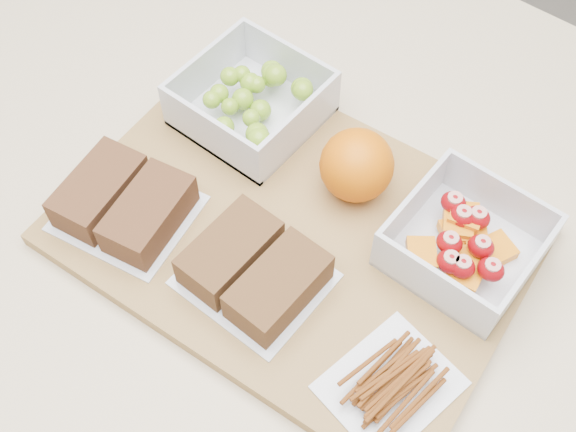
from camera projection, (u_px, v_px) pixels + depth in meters
name	position (u px, v px, depth m)	size (l,w,h in m)	color
counter	(278.00, 393.00, 1.07)	(1.20, 0.90, 0.90)	beige
cutting_board	(294.00, 234.00, 0.69)	(0.42, 0.30, 0.02)	olive
grape_container	(255.00, 101.00, 0.74)	(0.13, 0.13, 0.05)	silver
fruit_container	(465.00, 244.00, 0.65)	(0.12, 0.12, 0.05)	silver
orange	(357.00, 165.00, 0.68)	(0.07, 0.07, 0.07)	orange
sandwich_bag_left	(124.00, 203.00, 0.68)	(0.14, 0.13, 0.04)	silver
sandwich_bag_center	(254.00, 270.00, 0.64)	(0.12, 0.11, 0.04)	silver
pretzel_bag	(392.00, 380.00, 0.59)	(0.10, 0.12, 0.02)	silver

